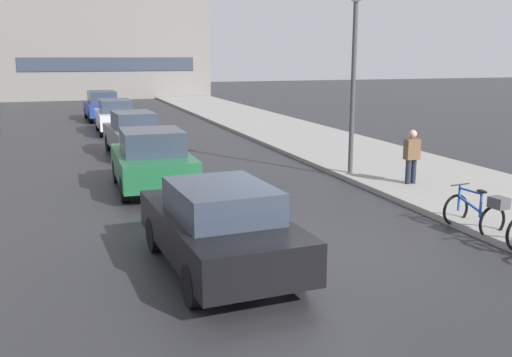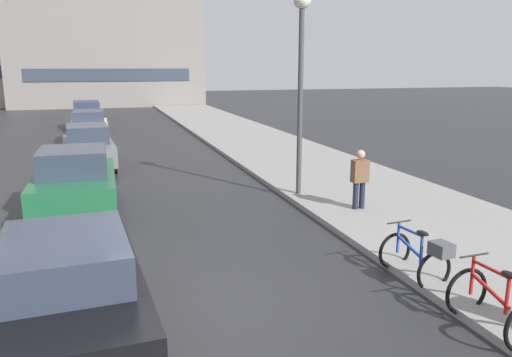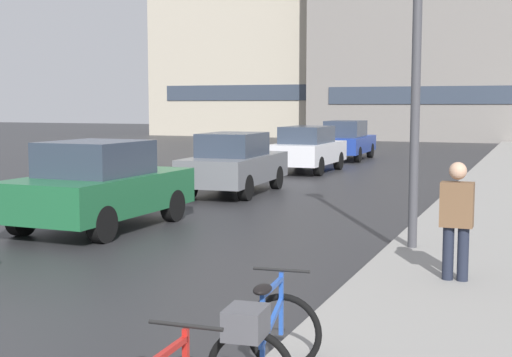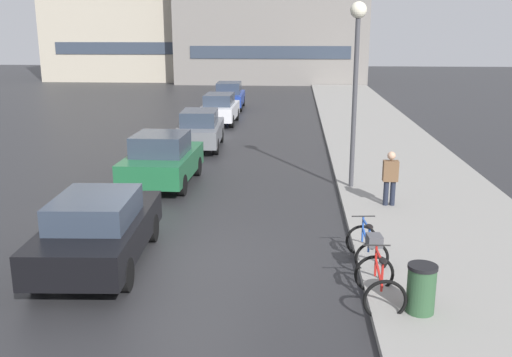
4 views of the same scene
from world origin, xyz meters
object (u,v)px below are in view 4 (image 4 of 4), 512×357
(car_green, at_px, (162,159))
(car_blue, at_px, (229,96))
(car_grey, at_px, (200,129))
(streetlamp, at_px, (356,58))
(car_black, at_px, (98,229))
(trash_bin, at_px, (421,292))
(car_white, at_px, (220,108))
(pedestrian, at_px, (390,177))
(bicycle_nearest, at_px, (379,285))
(bicycle_second, at_px, (368,245))

(car_green, distance_m, car_blue, 18.25)
(car_grey, xyz_separation_m, streetlamp, (5.66, -6.14, 3.18))
(car_black, height_order, trash_bin, car_black)
(car_white, bearing_deg, streetlamp, -65.63)
(car_grey, bearing_deg, pedestrian, -50.94)
(car_grey, xyz_separation_m, car_white, (-0.04, 6.46, 0.02))
(car_grey, bearing_deg, bicycle_nearest, -68.26)
(car_blue, bearing_deg, car_green, -89.96)
(bicycle_nearest, distance_m, car_blue, 26.76)
(car_grey, distance_m, car_blue, 12.42)
(car_black, height_order, car_white, car_white)
(car_green, xyz_separation_m, trash_bin, (6.32, -8.33, -0.32))
(car_green, relative_size, car_grey, 0.94)
(pedestrian, height_order, trash_bin, pedestrian)
(trash_bin, bearing_deg, car_green, 127.19)
(streetlamp, bearing_deg, trash_bin, -86.94)
(car_black, bearing_deg, bicycle_second, 2.06)
(pedestrian, bearing_deg, car_blue, 108.27)
(streetlamp, relative_size, trash_bin, 5.64)
(car_grey, relative_size, car_blue, 0.96)
(car_black, relative_size, car_blue, 0.98)
(trash_bin, bearing_deg, streetlamp, 93.06)
(car_grey, distance_m, streetlamp, 8.94)
(car_green, distance_m, streetlamp, 6.69)
(car_green, bearing_deg, streetlamp, -2.95)
(bicycle_nearest, height_order, streetlamp, streetlamp)
(bicycle_second, height_order, car_black, car_black)
(car_grey, relative_size, pedestrian, 2.59)
(car_black, distance_m, car_grey, 12.21)
(bicycle_nearest, xyz_separation_m, car_white, (-5.51, 20.18, 0.40))
(pedestrian, bearing_deg, bicycle_nearest, -100.36)
(car_black, bearing_deg, pedestrian, 32.40)
(car_black, xyz_separation_m, car_green, (-0.14, 6.38, 0.05))
(bicycle_nearest, distance_m, streetlamp, 8.39)
(streetlamp, bearing_deg, car_white, 114.37)
(car_green, bearing_deg, bicycle_second, -47.27)
(bicycle_nearest, relative_size, streetlamp, 0.21)
(car_white, xyz_separation_m, car_blue, (-0.19, 5.96, 0.01))
(car_white, bearing_deg, trash_bin, -73.43)
(car_green, height_order, car_grey, car_green)
(car_white, height_order, car_blue, car_blue)
(car_black, bearing_deg, streetlamp, 46.58)
(car_green, relative_size, trash_bin, 4.01)
(bicycle_second, height_order, trash_bin, trash_bin)
(car_black, bearing_deg, car_grey, 89.61)
(bicycle_second, relative_size, car_black, 0.32)
(car_white, relative_size, pedestrian, 2.44)
(car_black, xyz_separation_m, car_blue, (-0.15, 24.63, 0.05))
(car_blue, bearing_deg, car_black, -89.64)
(car_blue, height_order, streetlamp, streetlamp)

